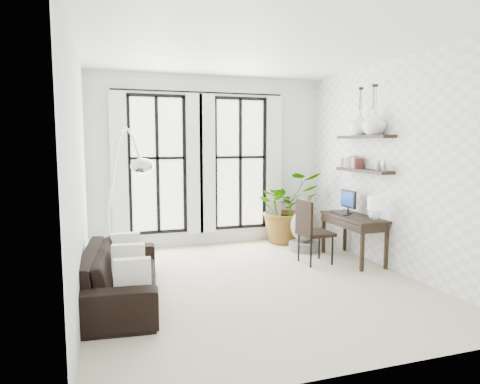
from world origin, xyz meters
name	(u,v)px	position (x,y,z in m)	size (l,w,h in m)	color
floor	(254,283)	(0.00, 0.00, 0.00)	(5.00, 5.00, 0.00)	#BAB194
ceiling	(255,48)	(0.00, 0.00, 3.20)	(5.00, 5.00, 0.00)	white
wall_left	(78,172)	(-2.25, 0.00, 1.60)	(5.00, 5.00, 0.00)	#B6CBC0
wall_right	(393,166)	(2.25, 0.00, 1.60)	(5.00, 5.00, 0.00)	white
wall_back	(210,161)	(0.00, 2.50, 1.60)	(4.50, 4.50, 0.00)	white
windows	(200,164)	(-0.20, 2.43, 1.56)	(3.26, 0.13, 2.65)	white
wall_shelves	(363,157)	(2.11, 0.60, 1.73)	(0.25, 1.30, 0.60)	black
sofa	(121,274)	(-1.80, -0.09, 0.33)	(2.24, 0.87, 0.65)	black
throw_pillows	(129,260)	(-1.70, -0.09, 0.50)	(0.40, 1.52, 0.40)	white
plant	(286,207)	(1.45, 2.15, 0.70)	(1.26, 1.10, 1.40)	#2D7228
desk	(355,219)	(1.95, 0.51, 0.71)	(0.54, 1.28, 1.15)	black
desk_chair	(311,228)	(1.20, 0.62, 0.59)	(0.52, 0.52, 1.04)	black
arc_lamp	(123,163)	(-1.70, 0.53, 1.68)	(0.71, 1.46, 2.17)	silver
buddha	(304,228)	(1.48, 1.41, 0.41)	(0.54, 0.54, 0.97)	slate
vase_a	(374,123)	(2.11, 0.31, 2.27)	(0.37, 0.37, 0.38)	white
vase_b	(360,124)	(2.11, 0.71, 2.27)	(0.37, 0.37, 0.38)	white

